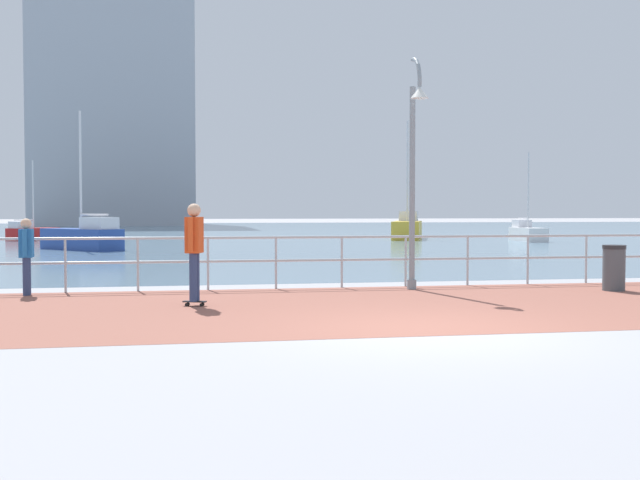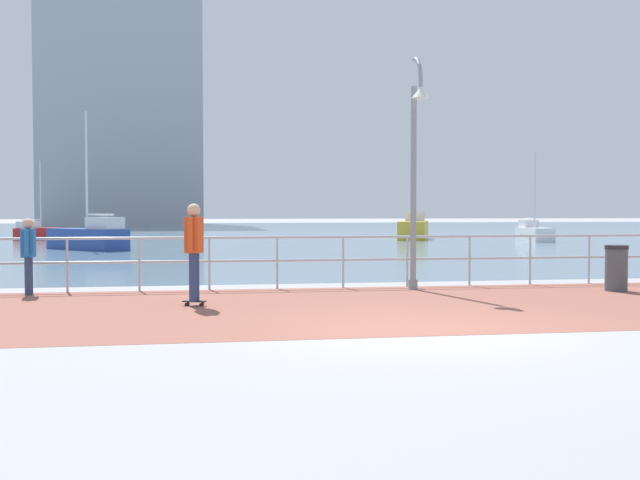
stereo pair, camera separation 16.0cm
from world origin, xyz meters
name	(u,v)px [view 1 (the left image)]	position (x,y,z in m)	size (l,w,h in m)	color
ground	(236,236)	(0.00, 40.00, 0.00)	(220.00, 220.00, 0.00)	#9E9EA3
brick_paving	(379,306)	(0.00, 2.57, 0.00)	(28.00, 6.28, 0.01)	#935647
harbor_water	(227,231)	(0.00, 50.71, 0.00)	(180.00, 88.00, 0.00)	slate
waterfront_railing	(342,252)	(0.00, 5.71, 0.76)	(25.25, 0.06, 1.10)	#B2BCC1
lamppost	(414,161)	(1.35, 4.93, 2.63)	(0.36, 0.82, 4.76)	gray
skateboarder	(194,245)	(-3.10, 3.09, 1.05)	(0.41, 0.55, 1.75)	black
bystander	(26,251)	(-6.26, 5.36, 0.86)	(0.26, 0.55, 1.48)	navy
trash_bin	(614,268)	(5.32, 4.13, 0.47)	(0.46, 0.46, 0.93)	#474C51
sailboat_blue	(527,233)	(14.91, 28.21, 0.46)	(1.44, 3.51, 4.80)	white
sailboat_teal	(83,237)	(-7.46, 22.78, 0.55)	(3.71, 3.92, 5.79)	#284799
sailboat_gray	(32,232)	(-11.72, 34.35, 0.43)	(2.54, 3.20, 4.45)	#B21E1E
sailboat_white	(407,228)	(9.37, 32.12, 0.65)	(3.05, 5.07, 6.81)	gold
tower_brick	(118,94)	(-10.99, 81.96, 15.38)	(17.61, 17.70, 32.42)	#A3A8B2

